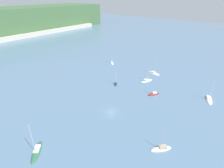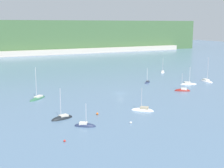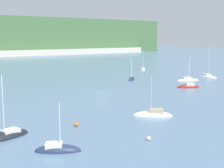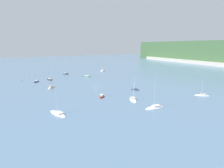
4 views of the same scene
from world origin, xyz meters
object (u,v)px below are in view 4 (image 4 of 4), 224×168
(sailboat_1, at_px, (58,114))
(sailboat_4, at_px, (102,97))
(sailboat_0, at_px, (36,82))
(sailboat_9, at_px, (202,95))
(mooring_buoy_0, at_px, (51,82))
(sailboat_11, at_px, (66,74))
(mooring_buoy_2, at_px, (22,81))
(mooring_buoy_3, at_px, (32,86))
(sailboat_6, at_px, (133,100))
(sailboat_2, at_px, (50,80))
(sailboat_7, at_px, (135,90))
(sailboat_5, at_px, (86,76))
(sailboat_8, at_px, (155,108))
(mooring_buoy_1, at_px, (29,75))
(sailboat_3, at_px, (103,71))
(sailboat_10, at_px, (52,88))

(sailboat_1, bearing_deg, sailboat_4, -81.18)
(sailboat_0, distance_m, sailboat_9, 96.46)
(sailboat_0, relative_size, mooring_buoy_0, 10.34)
(sailboat_11, xyz_separation_m, mooring_buoy_2, (14.48, -32.53, 0.15))
(sailboat_4, bearing_deg, sailboat_0, 56.08)
(mooring_buoy_3, bearing_deg, sailboat_9, 49.66)
(sailboat_9, xyz_separation_m, mooring_buoy_3, (-58.82, -69.26, 0.19))
(sailboat_11, bearing_deg, mooring_buoy_0, -93.26)
(sailboat_6, relative_size, mooring_buoy_0, 12.58)
(sailboat_2, relative_size, mooring_buoy_2, 18.84)
(sailboat_1, bearing_deg, sailboat_7, -90.26)
(sailboat_5, relative_size, sailboat_7, 1.62)
(sailboat_2, relative_size, sailboat_6, 1.16)
(sailboat_6, bearing_deg, sailboat_0, -129.93)
(sailboat_8, height_order, mooring_buoy_0, sailboat_8)
(sailboat_8, relative_size, sailboat_11, 1.76)
(sailboat_6, height_order, sailboat_7, sailboat_6)
(sailboat_4, relative_size, sailboat_8, 0.66)
(sailboat_4, distance_m, mooring_buoy_1, 82.43)
(sailboat_6, relative_size, mooring_buoy_3, 13.88)
(sailboat_1, height_order, sailboat_3, sailboat_1)
(sailboat_8, distance_m, sailboat_10, 59.30)
(sailboat_8, xyz_separation_m, mooring_buoy_0, (-65.80, -26.84, 0.22))
(sailboat_8, relative_size, mooring_buoy_3, 19.86)
(mooring_buoy_0, bearing_deg, mooring_buoy_2, -132.67)
(sailboat_9, relative_size, mooring_buoy_3, 13.97)
(sailboat_6, bearing_deg, sailboat_2, -137.72)
(sailboat_8, distance_m, mooring_buoy_0, 71.06)
(sailboat_4, distance_m, sailboat_9, 47.25)
(sailboat_2, xyz_separation_m, mooring_buoy_2, (-4.61, -16.89, 0.18))
(sailboat_1, distance_m, sailboat_6, 31.84)
(sailboat_9, bearing_deg, sailboat_5, -27.52)
(sailboat_9, bearing_deg, mooring_buoy_3, -0.22)
(sailboat_11, bearing_deg, sailboat_3, 28.48)
(mooring_buoy_1, bearing_deg, sailboat_8, 20.47)
(mooring_buoy_0, relative_size, mooring_buoy_1, 1.03)
(sailboat_5, xyz_separation_m, sailboat_9, (74.55, 30.66, -0.00))
(sailboat_10, distance_m, sailboat_11, 47.17)
(sailboat_3, relative_size, sailboat_10, 1.19)
(sailboat_4, relative_size, sailboat_6, 0.94)
(sailboat_2, height_order, sailboat_8, sailboat_8)
(sailboat_0, xyz_separation_m, sailboat_2, (-3.38, 8.78, -0.01))
(sailboat_4, relative_size, sailboat_7, 1.06)
(sailboat_11, bearing_deg, sailboat_6, -58.15)
(sailboat_7, relative_size, sailboat_11, 1.09)
(sailboat_6, bearing_deg, mooring_buoy_2, -127.57)
(sailboat_0, distance_m, sailboat_3, 63.17)
(mooring_buoy_0, bearing_deg, sailboat_10, -8.41)
(sailboat_2, bearing_deg, sailboat_1, 158.24)
(sailboat_6, height_order, mooring_buoy_3, sailboat_6)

